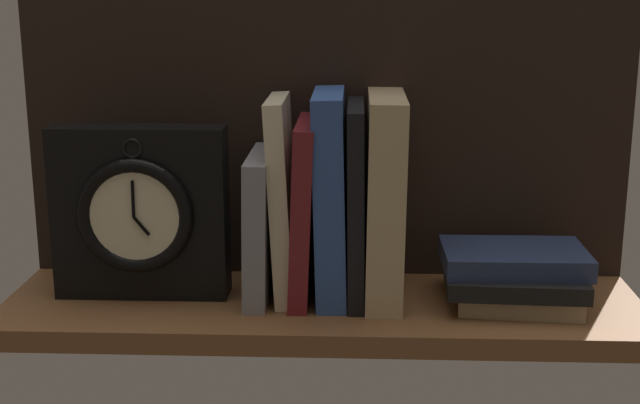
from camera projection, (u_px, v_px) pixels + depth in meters
ground_plane at (323, 309)px, 104.62cm from camera, size 74.90×22.07×2.50cm
back_panel at (326, 114)px, 109.36cm from camera, size 74.90×1.20×41.04cm
book_gray_chess at (260, 225)px, 104.33cm from camera, size 2.92×14.61×17.14cm
book_cream_twain at (283, 198)px, 103.42cm from camera, size 3.28×12.28×23.69cm
book_maroon_dawkins at (304, 210)px, 103.65cm from camera, size 3.06×14.66×21.00cm
book_blue_modern at (331, 196)px, 103.12cm from camera, size 4.09×14.10×24.33cm
book_black_skeptic at (356, 202)px, 103.16cm from camera, size 2.13×14.61×22.94cm
book_tan_shortstories at (385, 198)px, 102.90cm from camera, size 4.42×15.90×23.99cm
framed_clock at (140, 213)px, 103.30cm from camera, size 20.35×6.14×20.35cm
book_stack_side at (515, 275)px, 102.40cm from camera, size 16.48×14.15×6.62cm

